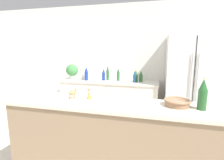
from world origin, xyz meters
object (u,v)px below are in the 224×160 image
at_px(back_bottle_1, 118,75).
at_px(back_bottle_5, 86,74).
at_px(back_bottle_6, 135,77).
at_px(camel_figurine, 72,93).
at_px(back_bottle_0, 141,77).
at_px(refrigerator, 190,83).
at_px(paper_towel_roll, 82,74).
at_px(back_bottle_3, 136,76).
at_px(wine_bottle, 203,95).
at_px(back_bottle_2, 104,75).
at_px(wise_man_figurine_blue, 89,94).
at_px(back_bottle_4, 108,73).
at_px(potted_plant, 72,71).
at_px(fruit_bowl, 177,102).

relative_size(back_bottle_1, back_bottle_5, 0.94).
distance_m(back_bottle_6, camel_figurine, 1.88).
bearing_deg(back_bottle_5, camel_figurine, -71.95).
height_order(back_bottle_0, back_bottle_6, back_bottle_6).
distance_m(refrigerator, paper_towel_roll, 2.27).
distance_m(back_bottle_3, back_bottle_5, 1.09).
distance_m(wine_bottle, camel_figurine, 1.33).
bearing_deg(back_bottle_2, wise_man_figurine_blue, -77.70).
height_order(back_bottle_5, camel_figurine, back_bottle_5).
relative_size(wine_bottle, wise_man_figurine_blue, 2.37).
bearing_deg(back_bottle_5, wise_man_figurine_blue, -66.38).
bearing_deg(camel_figurine, back_bottle_4, 94.01).
bearing_deg(potted_plant, wise_man_figurine_blue, -57.97).
height_order(back_bottle_6, camel_figurine, camel_figurine).
distance_m(refrigerator, back_bottle_6, 1.07).
bearing_deg(fruit_bowl, back_bottle_6, 109.77).
relative_size(fruit_bowl, camel_figurine, 2.23).
distance_m(back_bottle_0, back_bottle_3, 0.11).
bearing_deg(back_bottle_0, back_bottle_3, -165.42).
bearing_deg(wise_man_figurine_blue, back_bottle_5, 113.62).
bearing_deg(back_bottle_0, back_bottle_6, -132.93).
bearing_deg(back_bottle_3, camel_figurine, -104.27).
relative_size(back_bottle_4, back_bottle_6, 1.35).
bearing_deg(potted_plant, back_bottle_5, -12.13).
height_order(potted_plant, back_bottle_4, potted_plant).
height_order(back_bottle_1, back_bottle_6, back_bottle_1).
distance_m(refrigerator, fruit_bowl, 1.85).
bearing_deg(back_bottle_0, paper_towel_roll, -178.49).
xyz_separation_m(paper_towel_roll, back_bottle_1, (0.83, 0.03, 0.00)).
bearing_deg(back_bottle_2, back_bottle_1, 5.93).
bearing_deg(wine_bottle, back_bottle_6, 114.77).
height_order(potted_plant, back_bottle_6, potted_plant).
bearing_deg(refrigerator, back_bottle_2, 177.34).
bearing_deg(wise_man_figurine_blue, fruit_bowl, -0.78).
xyz_separation_m(back_bottle_1, back_bottle_6, (0.37, -0.12, -0.02)).
bearing_deg(back_bottle_0, back_bottle_4, -179.75).
xyz_separation_m(refrigerator, back_bottle_4, (-1.68, 0.12, 0.13)).
relative_size(paper_towel_roll, back_bottle_6, 1.10).
bearing_deg(wise_man_figurine_blue, back_bottle_6, 80.78).
height_order(potted_plant, fruit_bowl, potted_plant).
distance_m(back_bottle_5, back_bottle_6, 1.07).
height_order(back_bottle_4, camel_figurine, back_bottle_4).
distance_m(back_bottle_2, fruit_bowl, 2.31).
xyz_separation_m(paper_towel_roll, back_bottle_0, (1.32, 0.03, -0.02)).
bearing_deg(back_bottle_1, potted_plant, -177.76).
relative_size(potted_plant, camel_figurine, 2.93).
relative_size(back_bottle_4, wine_bottle, 1.09).
distance_m(back_bottle_2, back_bottle_3, 0.71).
xyz_separation_m(refrigerator, back_bottle_6, (-1.06, -0.00, 0.08)).
height_order(potted_plant, back_bottle_5, potted_plant).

